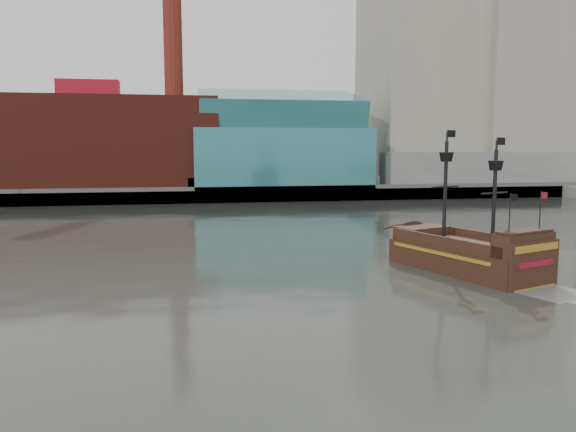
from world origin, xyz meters
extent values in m
plane|color=#262924|center=(0.00, 0.00, 0.00)|extent=(400.00, 400.00, 0.00)
cube|color=slate|center=(0.00, 92.00, 1.00)|extent=(220.00, 60.00, 2.00)
cube|color=#4C4C49|center=(0.00, 62.50, 1.30)|extent=(220.00, 1.00, 2.60)
cube|color=maroon|center=(-22.00, 72.00, 9.50)|extent=(42.00, 18.00, 15.00)
cube|color=#2D757A|center=(10.00, 70.00, 7.00)|extent=(30.00, 16.00, 10.00)
cube|color=#9F9884|center=(40.00, 80.00, 25.00)|extent=(20.00, 22.00, 46.00)
cube|color=gray|center=(58.00, 76.00, 21.00)|extent=(18.00, 18.00, 38.00)
cube|color=#9F9884|center=(50.00, 97.00, 28.00)|extent=(24.00, 20.00, 52.00)
cube|color=slate|center=(48.00, 66.00, 5.00)|extent=(40.00, 6.00, 6.00)
cylinder|color=maroon|center=(-8.00, 74.00, 28.00)|extent=(3.20, 3.20, 22.00)
cube|color=#2D757A|center=(10.00, 70.00, 15.00)|extent=(28.00, 14.94, 8.78)
cube|color=maroon|center=(75.00, 82.00, 33.00)|extent=(5.00, 2.50, 2.50)
cube|color=black|center=(13.59, 9.46, 0.56)|extent=(8.22, 12.17, 2.44)
cube|color=#4C341B|center=(13.59, 9.46, 1.92)|extent=(7.40, 10.96, 0.28)
cube|color=black|center=(12.07, 13.70, 2.25)|extent=(4.51, 3.47, 0.94)
cube|color=black|center=(15.24, 4.88, 2.63)|extent=(4.70, 2.92, 1.69)
cube|color=black|center=(15.53, 4.06, 1.13)|extent=(4.40, 1.77, 3.75)
cube|color=#9E701E|center=(15.57, 3.94, 2.63)|extent=(4.00, 1.50, 0.47)
cube|color=maroon|center=(15.57, 3.94, 1.59)|extent=(3.11, 1.18, 0.38)
cylinder|color=black|center=(12.41, 10.53, 5.72)|extent=(0.34, 0.34, 7.31)
cylinder|color=black|center=(14.95, 8.16, 5.44)|extent=(0.34, 0.34, 6.75)
cone|color=black|center=(12.41, 10.53, 8.25)|extent=(1.32, 1.32, 0.66)
cone|color=black|center=(14.95, 8.16, 7.69)|extent=(1.32, 1.32, 0.66)
cube|color=black|center=(12.80, 10.68, 9.94)|extent=(0.80, 0.31, 0.52)
cube|color=black|center=(15.35, 8.30, 9.38)|extent=(0.80, 0.31, 0.52)
cube|color=gray|center=(16.06, 2.58, 0.01)|extent=(4.89, 4.52, 0.02)
camera|label=1|loc=(-6.26, -27.72, 9.03)|focal=35.00mm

